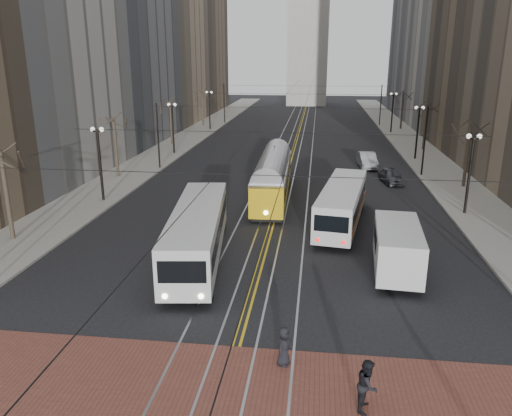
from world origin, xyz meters
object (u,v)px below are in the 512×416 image
(streetcar, at_px, (273,181))
(sedan_grey, at_px, (391,176))
(cargo_van, at_px, (397,251))
(rear_bus, at_px, (342,206))
(pedestrian_a, at_px, (284,346))
(transit_bus, at_px, (198,235))
(sedan_silver, at_px, (367,160))
(pedestrian_c, at_px, (368,385))

(streetcar, distance_m, sedan_grey, 12.22)
(streetcar, xyz_separation_m, cargo_van, (7.77, -13.39, -0.22))
(streetcar, xyz_separation_m, sedan_grey, (10.15, 6.75, -0.84))
(streetcar, xyz_separation_m, rear_bus, (5.21, -5.85, -0.12))
(streetcar, height_order, pedestrian_a, streetcar)
(transit_bus, xyz_separation_m, rear_bus, (8.21, 7.10, -0.12))
(pedestrian_a, bearing_deg, sedan_grey, 9.55)
(transit_bus, relative_size, sedan_grey, 3.07)
(streetcar, distance_m, rear_bus, 7.83)
(cargo_van, distance_m, pedestrian_a, 10.32)
(streetcar, bearing_deg, sedan_grey, 32.46)
(sedan_silver, height_order, pedestrian_c, pedestrian_c)
(rear_bus, height_order, pedestrian_a, rear_bus)
(transit_bus, distance_m, sedan_silver, 28.53)
(sedan_grey, distance_m, sedan_silver, 6.56)
(rear_bus, distance_m, sedan_silver, 19.27)
(cargo_van, height_order, pedestrian_c, cargo_van)
(rear_bus, xyz_separation_m, pedestrian_c, (0.10, -18.49, -0.48))
(streetcar, relative_size, sedan_silver, 2.79)
(transit_bus, relative_size, cargo_van, 2.06)
(pedestrian_a, bearing_deg, streetcar, 30.73)
(streetcar, relative_size, pedestrian_a, 8.41)
(sedan_grey, bearing_deg, pedestrian_c, -108.44)
(rear_bus, bearing_deg, pedestrian_a, -90.46)
(cargo_van, xyz_separation_m, sedan_grey, (2.38, 20.14, -0.62))
(sedan_silver, bearing_deg, transit_bus, -117.90)
(transit_bus, height_order, cargo_van, transit_bus)
(cargo_van, bearing_deg, pedestrian_c, -98.38)
(transit_bus, bearing_deg, streetcar, 69.85)
(transit_bus, bearing_deg, rear_bus, 33.74)
(cargo_van, bearing_deg, sedan_silver, 92.53)
(streetcar, distance_m, cargo_van, 15.48)
(rear_bus, height_order, sedan_silver, rear_bus)
(transit_bus, bearing_deg, pedestrian_c, -60.99)
(transit_bus, distance_m, sedan_grey, 23.70)
(streetcar, bearing_deg, transit_bus, -104.21)
(sedan_silver, bearing_deg, streetcar, -127.14)
(rear_bus, relative_size, pedestrian_c, 5.91)
(transit_bus, xyz_separation_m, pedestrian_a, (5.47, -9.28, -0.73))
(sedan_grey, distance_m, pedestrian_a, 29.98)
(streetcar, bearing_deg, sedan_silver, 55.64)
(pedestrian_a, distance_m, pedestrian_c, 3.54)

